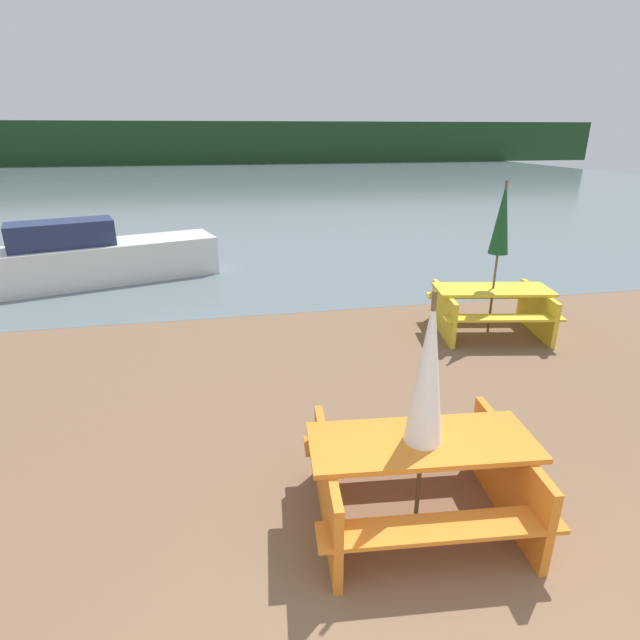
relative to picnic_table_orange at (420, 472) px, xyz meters
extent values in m
cube|color=slate|center=(-0.46, 30.26, -0.47)|extent=(60.00, 50.00, 0.00)
cube|color=#1E3D1E|center=(-0.46, 50.26, 1.53)|extent=(80.00, 1.60, 4.00)
cube|color=orange|center=(0.00, 0.00, 0.29)|extent=(1.86, 0.86, 0.04)
cube|color=orange|center=(-0.05, -0.55, -0.06)|extent=(1.83, 0.44, 0.04)
cube|color=orange|center=(0.05, 0.55, -0.06)|extent=(1.83, 0.44, 0.04)
cube|color=orange|center=(-0.76, 0.07, -0.10)|extent=(0.19, 1.38, 0.74)
cube|color=orange|center=(0.76, -0.07, -0.10)|extent=(0.19, 1.38, 0.74)
cube|color=yellow|center=(2.71, 3.76, 0.26)|extent=(1.90, 1.01, 0.04)
cube|color=yellow|center=(2.61, 3.21, -0.02)|extent=(1.82, 0.59, 0.04)
cube|color=yellow|center=(2.80, 4.30, -0.02)|extent=(1.82, 0.59, 0.04)
cube|color=yellow|center=(1.96, 3.89, -0.11)|extent=(0.31, 1.37, 0.71)
cube|color=yellow|center=(3.46, 3.62, -0.11)|extent=(0.31, 1.37, 0.71)
cylinder|color=brown|center=(2.71, 3.76, 0.74)|extent=(0.04, 0.04, 2.41)
cone|color=#195128|center=(2.71, 3.76, 1.40)|extent=(0.30, 0.30, 1.10)
cylinder|color=brown|center=(0.00, 0.00, 0.55)|extent=(0.04, 0.04, 2.03)
cone|color=white|center=(0.00, 0.00, 0.93)|extent=(0.31, 0.31, 1.26)
cube|color=silver|center=(-3.95, 8.16, -0.05)|extent=(4.71, 2.54, 0.84)
cube|color=navy|center=(-4.73, 7.91, 0.64)|extent=(2.17, 1.42, 0.52)
camera|label=1|loc=(-1.45, -3.16, 2.62)|focal=28.00mm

